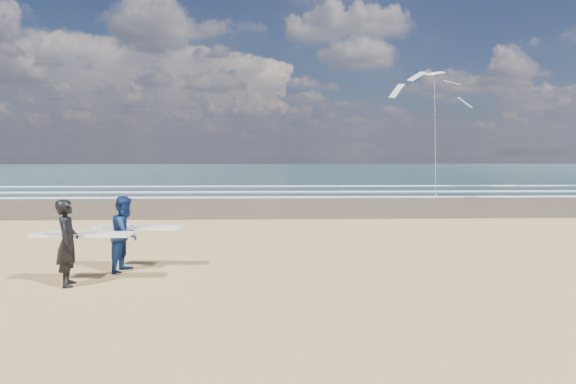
{
  "coord_description": "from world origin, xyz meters",
  "views": [
    {
      "loc": [
        3.74,
        -10.65,
        2.97
      ],
      "look_at": [
        4.32,
        6.0,
        1.68
      ],
      "focal_mm": 32.0,
      "sensor_mm": 36.0,
      "label": 1
    }
  ],
  "objects": [
    {
      "name": "surfer_near",
      "position": [
        -0.74,
        0.8,
        0.98
      ],
      "size": [
        2.21,
        1.04,
        1.94
      ],
      "color": "black",
      "rests_on": "ground"
    },
    {
      "name": "foam_breakers",
      "position": [
        20.0,
        28.1,
        0.05
      ],
      "size": [
        220.0,
        11.7,
        0.05
      ],
      "color": "white",
      "rests_on": "ground"
    },
    {
      "name": "wet_sand_strip",
      "position": [
        20.0,
        18.0,
        0.01
      ],
      "size": [
        220.0,
        12.0,
        0.01
      ],
      "primitive_type": "cube",
      "color": "#463B25",
      "rests_on": "ground"
    },
    {
      "name": "surfer_far",
      "position": [
        0.13,
        2.19,
        0.95
      ],
      "size": [
        2.24,
        1.23,
        1.89
      ],
      "color": "#0E214E",
      "rests_on": "ground"
    },
    {
      "name": "kite_1",
      "position": [
        15.92,
        27.12,
        5.83
      ],
      "size": [
        6.3,
        4.79,
        10.2
      ],
      "color": "slate",
      "rests_on": "ground"
    },
    {
      "name": "ocean",
      "position": [
        20.0,
        72.0,
        0.01
      ],
      "size": [
        220.0,
        100.0,
        0.02
      ],
      "primitive_type": "cube",
      "color": "#1B393C",
      "rests_on": "ground"
    }
  ]
}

